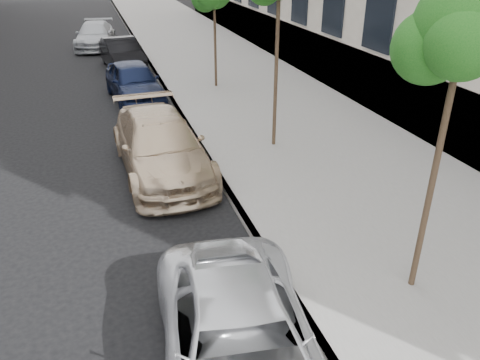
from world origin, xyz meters
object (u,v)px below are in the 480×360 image
suv (161,145)px  sedan_rear (95,35)px  tree_near (466,27)px  sedan_black (122,54)px  sedan_blue (134,81)px  minivan (241,348)px

suv → sedan_rear: bearing=91.0°
tree_near → sedan_black: (-3.33, 17.68, -3.64)m
sedan_blue → tree_near: bearing=-81.1°
tree_near → sedan_blue: tree_near is taller
minivan → sedan_blue: sedan_blue is taller
sedan_black → minivan: bearing=-97.2°
suv → sedan_rear: (-1.03, 17.30, -0.04)m
sedan_blue → sedan_black: 5.24m
minivan → sedan_black: (0.03, 18.61, 0.07)m
tree_near → sedan_black: tree_near is taller
suv → sedan_blue: 6.50m
sedan_black → sedan_rear: size_ratio=0.89×
tree_near → sedan_black: bearing=100.7°
suv → sedan_rear: size_ratio=1.06×
sedan_rear → suv: bearing=-78.1°
tree_near → minivan: 5.09m
tree_near → minivan: (-3.35, -0.94, -3.71)m
tree_near → sedan_black: size_ratio=1.20×
sedan_rear → minivan: bearing=-79.2°
sedan_blue → sedan_black: size_ratio=1.00×
minivan → sedan_black: sedan_black is taller
minivan → sedan_blue: bearing=97.2°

